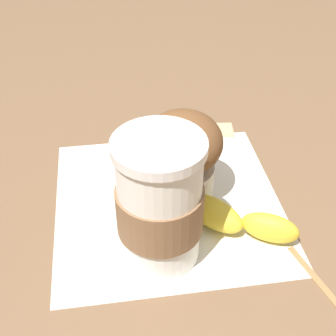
{
  "coord_description": "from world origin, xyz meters",
  "views": [
    {
      "loc": [
        -0.38,
        0.11,
        0.37
      ],
      "look_at": [
        0.0,
        0.0,
        0.05
      ],
      "focal_mm": 50.0,
      "sensor_mm": 36.0,
      "label": 1
    }
  ],
  "objects_px": {
    "muffin": "(183,154)",
    "sugar_packet": "(215,129)",
    "coffee_cup": "(160,203)",
    "banana": "(195,197)"
  },
  "relations": [
    {
      "from": "muffin",
      "to": "sugar_packet",
      "type": "height_order",
      "value": "muffin"
    },
    {
      "from": "coffee_cup",
      "to": "muffin",
      "type": "height_order",
      "value": "coffee_cup"
    },
    {
      "from": "muffin",
      "to": "banana",
      "type": "bearing_deg",
      "value": -166.5
    },
    {
      "from": "muffin",
      "to": "banana",
      "type": "relative_size",
      "value": 0.52
    },
    {
      "from": "sugar_packet",
      "to": "banana",
      "type": "bearing_deg",
      "value": 150.86
    },
    {
      "from": "sugar_packet",
      "to": "coffee_cup",
      "type": "bearing_deg",
      "value": 145.08
    },
    {
      "from": "coffee_cup",
      "to": "sugar_packet",
      "type": "xyz_separation_m",
      "value": [
        0.19,
        -0.13,
        -0.06
      ]
    },
    {
      "from": "coffee_cup",
      "to": "banana",
      "type": "distance_m",
      "value": 0.09
    },
    {
      "from": "muffin",
      "to": "banana",
      "type": "height_order",
      "value": "muffin"
    },
    {
      "from": "coffee_cup",
      "to": "banana",
      "type": "bearing_deg",
      "value": -47.44
    }
  ]
}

